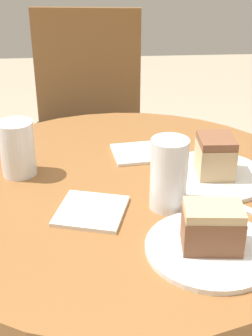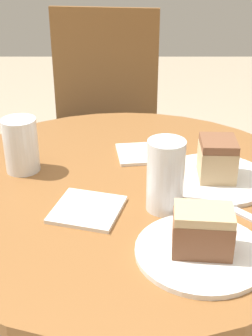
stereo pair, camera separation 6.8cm
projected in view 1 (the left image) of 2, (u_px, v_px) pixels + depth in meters
name	position (u px, v px, depth m)	size (l,w,h in m)	color
table	(126.00, 251.00, 1.11)	(0.89, 0.89, 0.71)	brown
chair	(85.00, 128.00, 1.87)	(0.51, 0.49, 0.94)	brown
plate_near	(213.00, 175.00, 1.05)	(0.24, 0.24, 0.01)	white
plate_far	(210.00, 248.00, 0.81)	(0.23, 0.23, 0.01)	white
cake_slice_near	(215.00, 156.00, 1.03)	(0.08, 0.09, 0.09)	tan
cake_slice_far	(212.00, 227.00, 0.79)	(0.11, 0.08, 0.08)	brown
glass_lemonade	(18.00, 152.00, 1.04)	(0.08, 0.08, 0.13)	silver
glass_water	(169.00, 179.00, 0.91)	(0.07, 0.07, 0.15)	silver
napkin_stack	(91.00, 211.00, 0.92)	(0.16, 0.16, 0.01)	silver
fork	(246.00, 209.00, 0.93)	(0.12, 0.14, 0.00)	silver
napkin_side	(137.00, 153.00, 1.15)	(0.13, 0.13, 0.01)	silver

